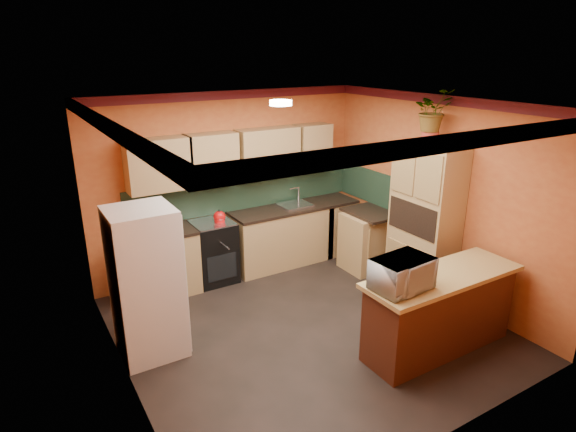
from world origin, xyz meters
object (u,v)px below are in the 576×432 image
at_px(stove, 213,252).
at_px(pantry, 424,222).
at_px(base_cabinets_back, 252,244).
at_px(microwave, 402,274).
at_px(breakfast_bar, 439,314).
at_px(fridge, 146,283).

relative_size(stove, pantry, 0.43).
height_order(base_cabinets_back, pantry, pantry).
bearing_deg(microwave, stove, 101.52).
distance_m(pantry, breakfast_bar, 1.47).
xyz_separation_m(pantry, breakfast_bar, (-0.81, -1.07, -0.61)).
relative_size(fridge, microwave, 2.83).
bearing_deg(fridge, microwave, -36.94).
relative_size(stove, fridge, 0.54).
bearing_deg(pantry, fridge, 171.21).
distance_m(stove, microwave, 3.11).
bearing_deg(breakfast_bar, base_cabinets_back, 106.53).
xyz_separation_m(fridge, pantry, (3.60, -0.56, 0.20)).
bearing_deg(base_cabinets_back, stove, -180.00).
xyz_separation_m(base_cabinets_back, fridge, (-1.93, -1.29, 0.41)).
distance_m(breakfast_bar, microwave, 0.91).
xyz_separation_m(base_cabinets_back, breakfast_bar, (0.86, -2.91, 0.00)).
height_order(base_cabinets_back, microwave, microwave).
bearing_deg(stove, fridge, -135.30).
bearing_deg(microwave, pantry, 31.72).
bearing_deg(base_cabinets_back, breakfast_bar, -73.47).
relative_size(base_cabinets_back, pantry, 1.74).
distance_m(base_cabinets_back, pantry, 2.56).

